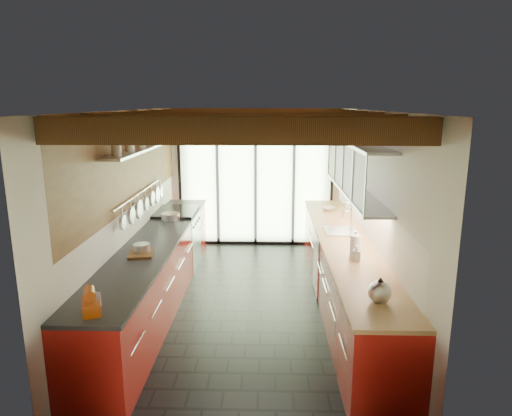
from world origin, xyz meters
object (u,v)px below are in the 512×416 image
(kettle, at_px, (380,291))
(soap_bottle, at_px, (357,253))
(stand_mixer, at_px, (91,302))
(paper_towel, at_px, (355,246))
(bowl, at_px, (329,209))

(kettle, height_order, soap_bottle, kettle)
(stand_mixer, relative_size, soap_bottle, 1.60)
(paper_towel, xyz_separation_m, bowl, (0.00, 2.41, -0.11))
(kettle, bearing_deg, soap_bottle, 90.00)
(soap_bottle, bearing_deg, paper_towel, 90.00)
(kettle, bearing_deg, stand_mixer, -173.57)
(kettle, bearing_deg, paper_towel, 90.00)
(stand_mixer, height_order, kettle, kettle)
(paper_towel, height_order, soap_bottle, paper_towel)
(bowl, bearing_deg, stand_mixer, -122.80)
(kettle, distance_m, soap_bottle, 1.11)
(kettle, distance_m, paper_towel, 1.24)
(stand_mixer, bearing_deg, bowl, 57.20)
(paper_towel, bearing_deg, stand_mixer, -148.96)
(kettle, relative_size, soap_bottle, 1.41)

